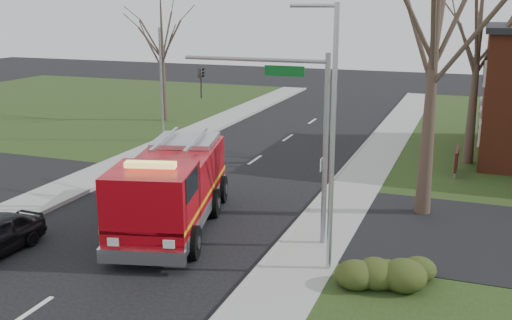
% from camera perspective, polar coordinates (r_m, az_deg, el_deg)
% --- Properties ---
extents(ground, '(120.00, 120.00, 0.00)m').
position_cam_1_polar(ground, '(22.68, -10.88, -7.22)').
color(ground, black).
rests_on(ground, ground).
extents(sidewalk_right, '(2.40, 80.00, 0.15)m').
position_cam_1_polar(sidewalk_right, '(20.32, 4.47, -9.42)').
color(sidewalk_right, gray).
rests_on(sidewalk_right, ground).
extents(sidewalk_left, '(2.40, 80.00, 0.15)m').
position_cam_1_polar(sidewalk_left, '(26.28, -22.59, -4.86)').
color(sidewalk_left, gray).
rests_on(sidewalk_left, ground).
extents(health_center_sign, '(0.12, 2.00, 1.40)m').
position_cam_1_polar(health_center_sign, '(31.28, 18.56, 0.07)').
color(health_center_sign, '#420F11').
rests_on(health_center_sign, ground).
extents(hedge_corner, '(2.80, 2.00, 0.90)m').
position_cam_1_polar(hedge_corner, '(18.70, 12.03, -10.23)').
color(hedge_corner, '#2B3814').
rests_on(hedge_corner, lawn_right).
extents(bare_tree_near, '(6.00, 6.00, 12.00)m').
position_cam_1_polar(bare_tree_near, '(23.95, 16.73, 11.82)').
color(bare_tree_near, '#3D2C24').
rests_on(bare_tree_near, ground).
extents(bare_tree_far, '(5.25, 5.25, 10.50)m').
position_cam_1_polar(bare_tree_far, '(32.92, 20.43, 10.52)').
color(bare_tree_far, '#3D2C24').
rests_on(bare_tree_far, ground).
extents(bare_tree_left, '(4.50, 4.50, 9.00)m').
position_cam_1_polar(bare_tree_left, '(43.49, -8.93, 10.82)').
color(bare_tree_left, '#3D2C24').
rests_on(bare_tree_left, ground).
extents(traffic_signal_mast, '(5.29, 0.18, 6.80)m').
position_cam_1_polar(traffic_signal_mast, '(20.60, 3.23, 4.45)').
color(traffic_signal_mast, gray).
rests_on(traffic_signal_mast, ground).
extents(streetlight_pole, '(1.48, 0.16, 8.40)m').
position_cam_1_polar(streetlight_pole, '(18.24, 7.15, 2.52)').
color(streetlight_pole, '#B7BABF').
rests_on(streetlight_pole, ground).
extents(utility_pole_far, '(0.14, 0.14, 7.00)m').
position_cam_1_polar(utility_pole_far, '(36.92, -8.99, 6.94)').
color(utility_pole_far, gray).
rests_on(utility_pole_far, ground).
extents(fire_engine, '(4.82, 8.68, 3.32)m').
position_cam_1_polar(fire_engine, '(22.85, -8.07, -2.93)').
color(fire_engine, '#B10811').
rests_on(fire_engine, ground).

